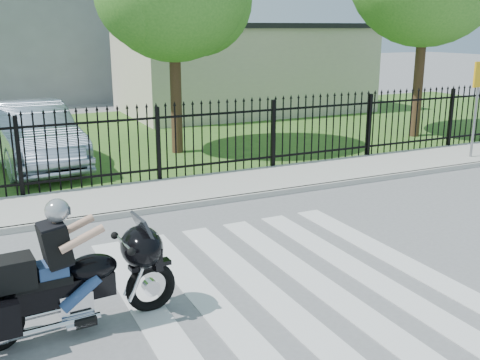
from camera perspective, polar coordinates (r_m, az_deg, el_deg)
name	(u,v)px	position (r m, az deg, el deg)	size (l,w,h in m)	color
ground	(291,287)	(8.05, 5.20, -10.79)	(120.00, 120.00, 0.00)	slate
crosswalk	(291,287)	(8.05, 5.20, -10.75)	(5.00, 5.50, 0.01)	silver
sidewalk	(174,192)	(12.30, -6.74, -1.24)	(40.00, 2.00, 0.12)	#ADAAA3
curb	(190,205)	(11.40, -5.09, -2.53)	(40.00, 0.12, 0.12)	#ADAAA3
grass_strip	(103,139)	(18.90, -13.70, 4.07)	(40.00, 12.00, 0.02)	#306121
iron_fence	(158,146)	(13.02, -8.29, 3.45)	(26.00, 0.04, 1.80)	black
building_low	(243,70)	(24.72, 0.29, 11.10)	(10.00, 6.00, 3.50)	beige
building_low_roof	(243,26)	(24.66, 0.29, 15.39)	(10.20, 6.20, 0.20)	black
motorcycle_rider	(68,277)	(6.97, -17.10, -9.41)	(2.57, 0.90, 1.70)	black
parked_car	(32,135)	(15.51, -20.39, 4.34)	(1.76, 5.03, 1.66)	#9BA9C3
traffic_sign	(478,90)	(16.28, 23.05, 8.46)	(0.55, 0.15, 2.55)	gray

